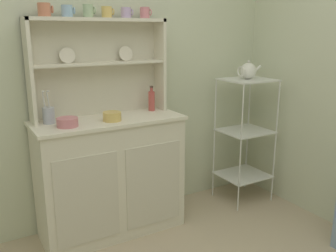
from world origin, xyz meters
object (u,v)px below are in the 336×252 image
at_px(utensil_jar, 49,115).
at_px(jam_bottle, 152,100).
at_px(hutch_shelf_unit, 98,60).
at_px(bakers_rack, 245,128).
at_px(bowl_mixing_large, 67,122).
at_px(porcelain_teapot, 248,71).
at_px(hutch_cabinet, 111,175).
at_px(cup_terracotta_0, 44,10).

bearing_deg(utensil_jar, jam_bottle, 0.64).
bearing_deg(hutch_shelf_unit, bakers_rack, -10.85).
bearing_deg(bowl_mixing_large, porcelain_teapot, 0.00).
xyz_separation_m(hutch_shelf_unit, porcelain_teapot, (1.24, -0.24, -0.13)).
bearing_deg(porcelain_teapot, hutch_shelf_unit, 169.14).
relative_size(hutch_cabinet, bakers_rack, 0.98).
relative_size(hutch_shelf_unit, cup_terracotta_0, 10.38).
bearing_deg(bakers_rack, bowl_mixing_large, -180.00).
bearing_deg(jam_bottle, bakers_rack, -10.74).
xyz_separation_m(hutch_cabinet, bakers_rack, (1.24, -0.07, 0.21)).
relative_size(jam_bottle, utensil_jar, 0.85).
relative_size(bakers_rack, jam_bottle, 5.64).
bearing_deg(utensil_jar, hutch_shelf_unit, 12.31).
distance_m(cup_terracotta_0, jam_bottle, 1.00).
height_order(hutch_cabinet, cup_terracotta_0, cup_terracotta_0).
distance_m(hutch_shelf_unit, cup_terracotta_0, 0.49).
distance_m(hutch_cabinet, porcelain_teapot, 1.43).
height_order(bakers_rack, porcelain_teapot, porcelain_teapot).
relative_size(jam_bottle, porcelain_teapot, 0.86).
height_order(hutch_shelf_unit, utensil_jar, hutch_shelf_unit).
height_order(bakers_rack, cup_terracotta_0, cup_terracotta_0).
xyz_separation_m(bakers_rack, bowl_mixing_large, (-1.55, -0.00, 0.25)).
distance_m(hutch_shelf_unit, utensil_jar, 0.54).
bearing_deg(bakers_rack, cup_terracotta_0, 173.01).
distance_m(cup_terracotta_0, bowl_mixing_large, 0.74).
bearing_deg(bowl_mixing_large, utensil_jar, 119.06).
bearing_deg(bowl_mixing_large, bakers_rack, 0.00).
xyz_separation_m(hutch_cabinet, hutch_shelf_unit, (-0.00, 0.16, 0.84)).
height_order(bowl_mixing_large, utensil_jar, utensil_jar).
bearing_deg(cup_terracotta_0, hutch_shelf_unit, 6.64).
bearing_deg(hutch_shelf_unit, porcelain_teapot, -10.86).
relative_size(cup_terracotta_0, bowl_mixing_large, 0.69).
height_order(hutch_cabinet, bakers_rack, bakers_rack).
distance_m(bowl_mixing_large, jam_bottle, 0.73).
distance_m(hutch_shelf_unit, jam_bottle, 0.52).
height_order(bowl_mixing_large, jam_bottle, jam_bottle).
bearing_deg(cup_terracotta_0, utensil_jar, -130.61).
bearing_deg(hutch_cabinet, utensil_jar, 168.95).
xyz_separation_m(bakers_rack, porcelain_teapot, (-0.00, -0.00, 0.50)).
bearing_deg(hutch_cabinet, bowl_mixing_large, -166.82).
bearing_deg(jam_bottle, porcelain_teapot, -10.76).
relative_size(bakers_rack, cup_terracotta_0, 11.38).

